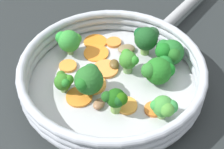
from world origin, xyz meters
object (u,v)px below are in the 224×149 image
Objects in this scene: broccoli_floret_7 at (169,52)px; broccoli_floret_8 at (146,38)px; carrot_slice_4 at (79,97)px; broccoli_floret_2 at (89,80)px; carrot_slice_5 at (68,66)px; carrot_slice_7 at (106,69)px; broccoli_floret_0 at (69,41)px; skillet at (112,84)px; mushroom_piece_2 at (99,104)px; broccoli_floret_4 at (129,60)px; broccoli_floret_1 at (116,99)px; broccoli_floret_3 at (64,81)px; broccoli_floret_6 at (164,107)px; mushroom_piece_1 at (115,64)px; carrot_slice_6 at (95,42)px; broccoli_floret_5 at (159,70)px; carrot_slice_2 at (114,42)px; carrot_slice_1 at (126,105)px; carrot_slice_0 at (96,53)px; mushroom_piece_0 at (127,49)px; carrot_slice_8 at (153,109)px; carrot_slice_3 at (93,84)px.

broccoli_floret_8 is at bearing 147.01° from broccoli_floret_7.
broccoli_floret_2 reaches higher than carrot_slice_4.
broccoli_floret_2 reaches higher than carrot_slice_5.
broccoli_floret_7 is at bearing 15.39° from carrot_slice_7.
broccoli_floret_8 reaches higher than broccoli_floret_0.
skillet is 5.72× the size of broccoli_floret_7.
broccoli_floret_4 is at bearing 65.21° from mushroom_piece_2.
broccoli_floret_3 is (-0.09, 0.03, -0.01)m from broccoli_floret_1.
broccoli_floret_6 reaches higher than carrot_slice_5.
carrot_slice_5 is at bearing 137.41° from broccoli_floret_1.
mushroom_piece_1 is at bearing 30.36° from carrot_slice_7.
skillet is 0.06m from carrot_slice_4.
broccoli_floret_2 reaches higher than broccoli_floret_7.
carrot_slice_6 is 1.95× the size of mushroom_piece_2.
broccoli_floret_5 is at bearing -71.28° from broccoli_floret_8.
broccoli_floret_0 is 0.16m from broccoli_floret_1.
carrot_slice_2 is 0.04m from carrot_slice_6.
carrot_slice_1 is 0.04m from mushroom_piece_2.
carrot_slice_6 is at bearing 112.21° from carrot_slice_7.
carrot_slice_1 is 1.50× the size of mushroom_piece_2.
carrot_slice_7 is at bearing 120.25° from skillet.
carrot_slice_0 is 1.34× the size of broccoli_floret_3.
carrot_slice_1 is 0.13m from mushroom_piece_0.
carrot_slice_6 is at bearing 76.59° from broccoli_floret_3.
carrot_slice_8 is at bearing -27.45° from carrot_slice_5.
carrot_slice_5 is at bearing 152.55° from carrot_slice_8.
broccoli_floret_1 is at bearing -104.81° from broccoli_floret_8.
carrot_slice_5 reaches higher than carrot_slice_0.
broccoli_floret_4 is at bearing 1.73° from carrot_slice_5.
carrot_slice_6 is 0.19m from carrot_slice_8.
mushroom_piece_2 is (0.03, -0.01, 0.00)m from carrot_slice_4.
broccoli_floret_0 is at bearing -175.66° from carrot_slice_0.
carrot_slice_7 is (-0.01, 0.02, 0.01)m from skillet.
broccoli_floret_7 is at bearing -23.55° from carrot_slice_2.
broccoli_floret_0 is (-0.04, -0.04, 0.03)m from carrot_slice_6.
mushroom_piece_1 is (0.01, -0.06, 0.00)m from carrot_slice_2.
broccoli_floret_8 is at bearing 80.19° from carrot_slice_1.
mushroom_piece_0 is (-0.06, 0.07, -0.02)m from broccoli_floret_5.
carrot_slice_3 is 1.52× the size of carrot_slice_8.
broccoli_floret_3 is at bearing 175.99° from broccoli_floret_2.
mushroom_piece_2 is (0.03, -0.15, 0.00)m from carrot_slice_6.
mushroom_piece_0 reaches higher than carrot_slice_2.
carrot_slice_4 reaches higher than skillet.
broccoli_floret_8 is at bearing 51.10° from carrot_slice_4.
carrot_slice_7 is at bearing -164.61° from broccoli_floret_7.
broccoli_floret_3 is (-0.10, 0.02, 0.02)m from carrot_slice_1.
carrot_slice_8 is 0.58× the size of broccoli_floret_0.
broccoli_floret_2 is 1.64× the size of broccoli_floret_3.
carrot_slice_1 is at bearing -86.98° from broccoli_floret_4.
broccoli_floret_7 is at bearing 21.64° from broccoli_floret_4.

